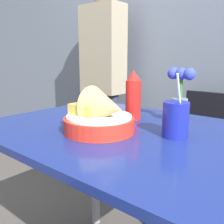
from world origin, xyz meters
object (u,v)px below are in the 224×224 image
food_basket (101,117)px  drink_cup (175,121)px  ketchup_bottle (133,96)px  person_standing (103,74)px  flower_vase (180,94)px  chair_far_window (210,151)px

food_basket → drink_cup: bearing=28.2°
ketchup_bottle → person_standing: person_standing is taller
ketchup_bottle → person_standing: size_ratio=0.13×
food_basket → drink_cup: drink_cup is taller
flower_vase → person_standing: size_ratio=0.14×
person_standing → drink_cup: bearing=-36.6°
chair_far_window → flower_vase: 0.65m
ketchup_bottle → flower_vase: size_ratio=0.94×
food_basket → ketchup_bottle: bearing=96.4°
chair_far_window → flower_vase: size_ratio=3.82×
person_standing → food_basket: bearing=-48.5°
food_basket → person_standing: bearing=131.5°
food_basket → ketchup_bottle: size_ratio=1.21×
chair_far_window → person_standing: bearing=-179.7°
chair_far_window → food_basket: (-0.12, -0.81, 0.33)m
food_basket → drink_cup: size_ratio=1.18×
ketchup_bottle → drink_cup: drink_cup is taller
ketchup_bottle → chair_far_window: bearing=76.1°
drink_cup → person_standing: size_ratio=0.13×
chair_far_window → person_standing: (-0.83, -0.00, 0.41)m
chair_far_window → ketchup_bottle: ketchup_bottle is taller
drink_cup → food_basket: bearing=-151.8°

